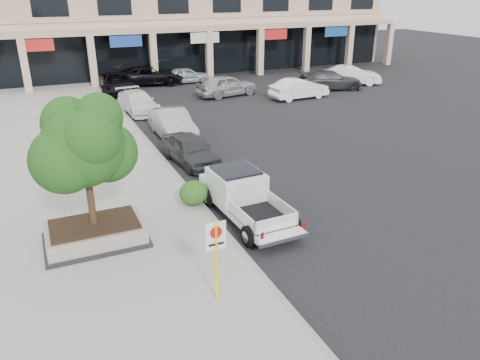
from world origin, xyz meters
The scene contains 19 objects.
ground centered at (0.00, 0.00, 0.00)m, with size 120.00×120.00×0.00m, color black.
sidewalk centered at (-5.50, 6.00, 0.07)m, with size 8.00×52.00×0.15m, color gray.
curb centered at (-1.55, 6.00, 0.07)m, with size 0.20×52.00×0.15m, color gray.
strip_mall centered at (8.00, 33.93, 4.75)m, with size 40.55×12.43×9.50m.
planter centered at (-5.62, 1.25, 0.48)m, with size 3.20×2.20×0.68m.
planter_tree centered at (-5.48, 1.41, 3.41)m, with size 2.90×2.55×4.00m.
no_parking_sign centered at (-3.13, -3.11, 1.63)m, with size 0.55×0.09×2.30m.
hedge centered at (-1.81, 2.64, 0.62)m, with size 1.10×0.99×0.94m, color #1F4C15.
pickup_truck centered at (-0.35, 0.97, 0.81)m, with size 1.91×5.16×1.63m, color white, non-canonical shape.
curb_car_a centered at (-0.39, 7.29, 0.69)m, with size 1.63×4.05×1.38m, color #2E3033.
curb_car_b centered at (-0.01, 11.53, 0.78)m, with size 1.65×4.73×1.56m, color #989BA0.
curb_car_c centered at (-0.52, 17.80, 0.68)m, with size 1.91×4.70×1.36m, color white.
curb_car_d centered at (-0.64, 24.56, 0.76)m, with size 2.51×5.44×1.51m, color black.
lot_car_a centered at (6.72, 20.00, 0.81)m, with size 1.91×4.74×1.62m, color #A9ACB1.
lot_car_b centered at (11.29, 17.00, 0.74)m, with size 1.57×4.50×1.48m, color white.
lot_car_c centered at (15.30, 18.82, 0.74)m, with size 2.09×5.13×1.49m, color #2D2F32.
lot_car_d centered at (2.53, 26.59, 0.78)m, with size 2.59×5.61×1.56m, color black.
lot_car_e centered at (5.52, 26.06, 0.67)m, with size 1.59×3.95×1.35m, color #AEAFB6.
lot_car_f centered at (18.01, 19.72, 0.78)m, with size 1.66×4.75×1.56m, color white.
Camera 1 is at (-6.73, -12.70, 7.86)m, focal length 35.00 mm.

